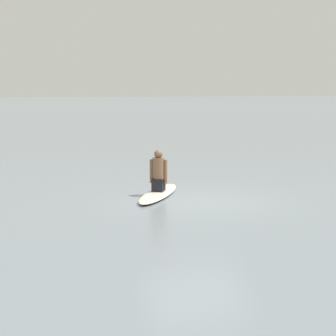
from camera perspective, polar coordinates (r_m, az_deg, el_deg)
name	(u,v)px	position (r m, az deg, el deg)	size (l,w,h in m)	color
ground_plane	(197,201)	(13.67, 2.90, -3.35)	(400.00, 400.00, 0.00)	gray
surfboard	(159,193)	(14.32, -0.96, -2.57)	(2.90, 0.62, 0.12)	silver
person_paddler	(158,172)	(14.23, -0.97, -0.44)	(0.44, 0.44, 1.05)	black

